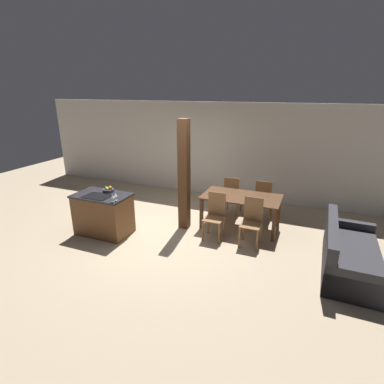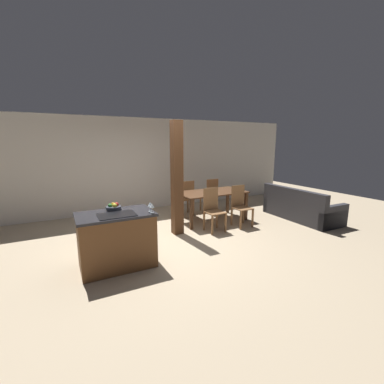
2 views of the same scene
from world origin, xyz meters
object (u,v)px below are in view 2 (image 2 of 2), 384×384
wine_glass_near (152,206)px  dining_table (212,195)px  dining_chair_far_left (186,198)px  wine_glass_middle (150,204)px  couch (300,209)px  dining_chair_near_right (240,205)px  timber_post (177,179)px  fruit_bowl (114,207)px  kitchen_island (117,240)px  dining_chair_far_right (210,195)px  dining_chair_near_left (213,209)px

wine_glass_near → dining_table: (2.18, 1.72, -0.37)m
wine_glass_near → dining_chair_far_left: bearing=53.4°
wine_glass_middle → couch: wine_glass_middle is taller
wine_glass_near → dining_chair_near_right: (2.57, 1.03, -0.52)m
dining_table → timber_post: size_ratio=0.70×
fruit_bowl → dining_table: (2.68, 1.22, -0.29)m
kitchen_island → fruit_bowl: bearing=84.4°
wine_glass_middle → dining_chair_far_right: 3.51m
dining_chair_near_left → couch: bearing=-6.6°
wine_glass_middle → kitchen_island: bearing=159.0°
couch → wine_glass_near: bearing=100.9°
dining_table → couch: (2.15, -0.99, -0.38)m
fruit_bowl → dining_table: fruit_bowl is taller
dining_chair_near_right → dining_chair_far_right: (0.00, 1.39, 0.00)m
fruit_bowl → wine_glass_near: bearing=-45.7°
dining_chair_near_left → timber_post: 1.10m
dining_chair_near_left → dining_chair_near_right: bearing=0.0°
dining_chair_near_right → dining_chair_far_right: bearing=90.0°
fruit_bowl → dining_chair_near_left: fruit_bowl is taller
dining_chair_near_right → fruit_bowl: bearing=-170.3°
dining_table → timber_post: (-1.19, -0.48, 0.57)m
dining_chair_far_right → wine_glass_middle: bearing=42.1°
wine_glass_near → dining_table: 2.81m
wine_glass_middle → dining_chair_far_left: (1.79, 2.33, -0.52)m
dining_table → couch: bearing=-24.7°
dining_chair_near_right → dining_chair_far_right: 1.39m
dining_chair_far_right → couch: (1.76, -1.68, -0.23)m
dining_chair_near_right → wine_glass_near: bearing=-158.2°
wine_glass_middle → dining_table: bearing=36.8°
wine_glass_near → dining_chair_far_right: 3.57m
kitchen_island → wine_glass_middle: 0.80m
fruit_bowl → dining_chair_far_left: bearing=39.8°
dining_table → dining_chair_near_left: dining_chair_near_left is taller
dining_chair_near_left → dining_chair_near_right: size_ratio=1.00×
fruit_bowl → wine_glass_middle: bearing=-40.0°
fruit_bowl → dining_chair_far_left: fruit_bowl is taller
couch → timber_post: bearing=82.7°
dining_table → wine_glass_middle: bearing=-143.2°
dining_table → dining_chair_far_left: dining_chair_far_left is taller
wine_glass_middle → dining_chair_near_right: (2.57, 0.94, -0.52)m
dining_chair_far_left → kitchen_island: bearing=42.6°
fruit_bowl → couch: (4.83, 0.23, -0.67)m
couch → timber_post: size_ratio=0.81×
timber_post → fruit_bowl: bearing=-153.7°
wine_glass_near → dining_chair_far_left: (1.79, 2.42, -0.52)m
dining_table → dining_chair_far_right: 0.81m
wine_glass_near → dining_chair_near_left: size_ratio=0.16×
dining_chair_far_left → dining_chair_near_left: bearing=90.0°
wine_glass_middle → fruit_bowl: bearing=140.0°
timber_post → wine_glass_near: bearing=-128.7°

